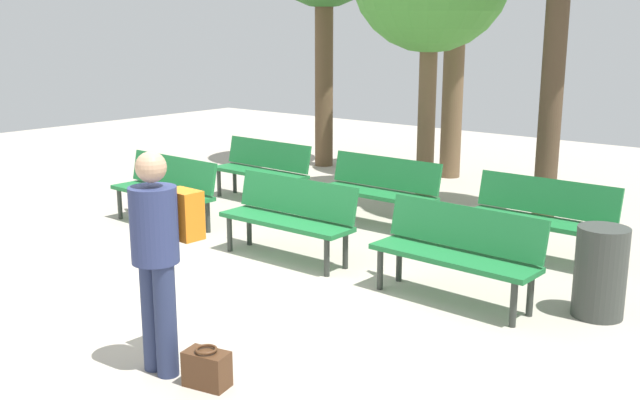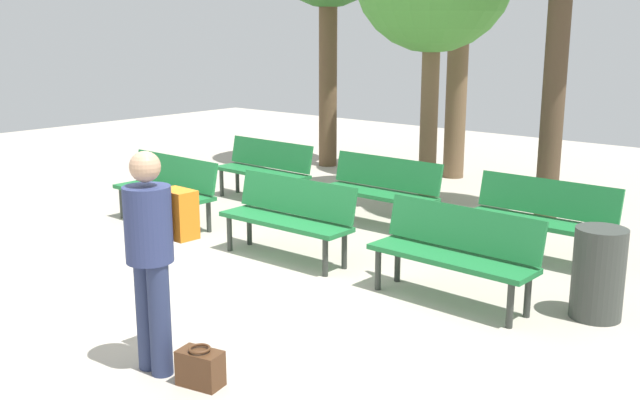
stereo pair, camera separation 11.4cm
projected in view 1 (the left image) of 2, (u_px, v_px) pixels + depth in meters
ground_plane at (178, 295)px, 6.95m from camera, size 24.00×24.00×0.00m
bench_r0_c0 at (166, 186)px, 9.37m from camera, size 1.61×0.51×0.87m
bench_r0_c1 at (290, 214)px, 7.98m from camera, size 1.61×0.51×0.87m
bench_r0_c2 at (457, 248)px, 6.73m from camera, size 1.61×0.52×0.87m
bench_r1_c0 at (263, 167)px, 10.68m from camera, size 1.61×0.51×0.87m
bench_r1_c1 at (380, 187)px, 9.33m from camera, size 1.60×0.49×0.87m
bench_r1_c2 at (541, 214)px, 7.98m from camera, size 1.60×0.48×0.87m
visitor_with_backpack at (159, 249)px, 5.23m from camera, size 0.35×0.53×1.65m
handbag at (207, 368)px, 5.17m from camera, size 0.35×0.25×0.29m
trash_bin at (600, 272)px, 6.37m from camera, size 0.44×0.44×0.81m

